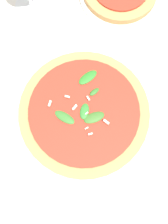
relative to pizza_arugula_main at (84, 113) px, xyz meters
name	(u,v)px	position (x,y,z in m)	size (l,w,h in m)	color
ground_plane	(95,128)	(0.03, 0.02, -0.02)	(6.00, 6.00, 0.00)	silver
pizza_arugula_main	(84,113)	(0.00, 0.00, 0.00)	(0.30, 0.30, 0.05)	silver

